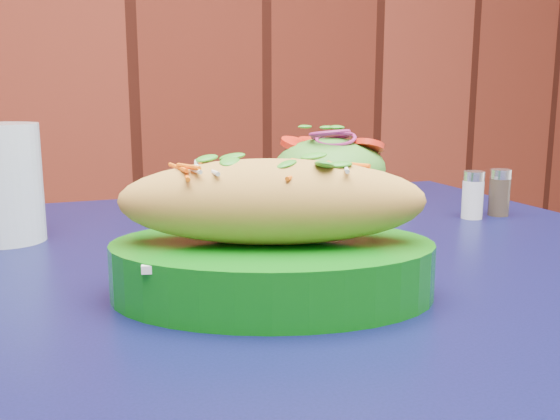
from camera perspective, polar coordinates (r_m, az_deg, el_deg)
name	(u,v)px	position (r m, az deg, el deg)	size (l,w,h in m)	color
cafe_table	(312,337)	(0.66, 2.97, -11.50)	(0.86, 0.86, 0.75)	black
banh_mi_basket	(272,239)	(0.50, -0.72, -2.64)	(0.31, 0.26, 0.12)	#0A660E
salad_plate	(329,175)	(0.88, 4.54, 3.20)	(0.23, 0.23, 0.11)	white
water_glass	(4,183)	(0.74, -23.90, 2.25)	(0.08, 0.08, 0.13)	silver
salt_shaker	(473,195)	(0.84, 17.22, 1.32)	(0.03, 0.03, 0.06)	white
pepper_shaker	(499,193)	(0.87, 19.42, 1.52)	(0.03, 0.03, 0.06)	#3F3326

